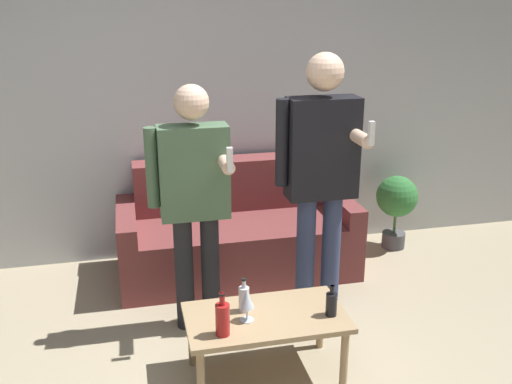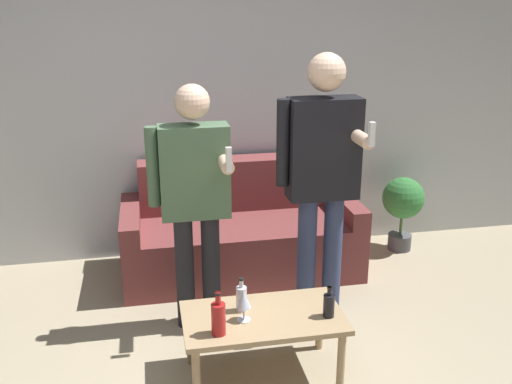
# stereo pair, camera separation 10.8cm
# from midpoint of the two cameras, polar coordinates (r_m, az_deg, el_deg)

# --- Properties ---
(wall_back) EXTENTS (8.00, 0.06, 2.70)m
(wall_back) POSITION_cam_midpoint_polar(r_m,az_deg,el_deg) (4.58, -4.95, 9.99)
(wall_back) COLOR silver
(wall_back) RESTS_ON ground_plane
(couch) EXTENTS (1.80, 0.81, 0.84)m
(couch) POSITION_cam_midpoint_polar(r_m,az_deg,el_deg) (4.49, -0.94, -4.10)
(couch) COLOR brown
(couch) RESTS_ON ground_plane
(coffee_table) EXTENTS (0.89, 0.49, 0.39)m
(coffee_table) POSITION_cam_midpoint_polar(r_m,az_deg,el_deg) (3.24, 1.68, -12.97)
(coffee_table) COLOR tan
(coffee_table) RESTS_ON ground_plane
(bottle_orange) EXTENTS (0.06, 0.06, 0.18)m
(bottle_orange) POSITION_cam_midpoint_polar(r_m,az_deg,el_deg) (3.20, 8.27, -11.10)
(bottle_orange) COLOR black
(bottle_orange) RESTS_ON coffee_table
(bottle_green) EXTENTS (0.08, 0.08, 0.24)m
(bottle_green) POSITION_cam_midpoint_polar(r_m,az_deg,el_deg) (3.01, -2.73, -12.46)
(bottle_green) COLOR #B21E1E
(bottle_green) RESTS_ON coffee_table
(bottle_dark) EXTENTS (0.06, 0.06, 0.20)m
(bottle_dark) POSITION_cam_midpoint_polar(r_m,az_deg,el_deg) (3.22, -0.49, -10.55)
(bottle_dark) COLOR silver
(bottle_dark) RESTS_ON coffee_table
(wine_glass_near) EXTENTS (0.08, 0.08, 0.18)m
(wine_glass_near) POSITION_cam_midpoint_polar(r_m,az_deg,el_deg) (3.11, -0.24, -10.73)
(wine_glass_near) COLOR silver
(wine_glass_near) RESTS_ON coffee_table
(person_standing_left) EXTENTS (0.50, 0.41, 1.58)m
(person_standing_left) POSITION_cam_midpoint_polar(r_m,az_deg,el_deg) (3.50, -5.31, 0.06)
(person_standing_left) COLOR #232328
(person_standing_left) RESTS_ON ground_plane
(person_standing_right) EXTENTS (0.52, 0.45, 1.75)m
(person_standing_right) POSITION_cam_midpoint_polar(r_m,az_deg,el_deg) (3.60, 7.48, 2.27)
(person_standing_right) COLOR navy
(person_standing_right) RESTS_ON ground_plane
(potted_plant) EXTENTS (0.35, 0.35, 0.64)m
(potted_plant) POSITION_cam_midpoint_polar(r_m,az_deg,el_deg) (4.95, 15.08, -1.05)
(potted_plant) COLOR #4C4C51
(potted_plant) RESTS_ON ground_plane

